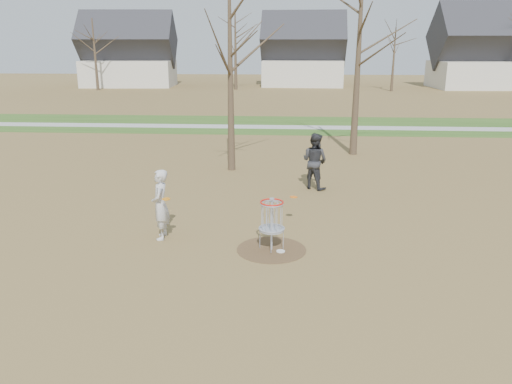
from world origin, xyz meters
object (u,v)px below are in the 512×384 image
player_standing (160,205)px  disc_golf_basket (272,216)px  player_throwing (315,161)px  disc_grounded (281,251)px

player_standing → disc_golf_basket: bearing=72.5°
player_throwing → disc_grounded: 6.18m
player_standing → disc_grounded: 3.46m
player_throwing → disc_golf_basket: 6.01m
player_standing → player_throwing: bearing=134.3°
player_standing → player_throwing: (4.36, 5.25, 0.07)m
player_throwing → disc_golf_basket: bearing=112.5°
disc_grounded → player_throwing: bearing=79.6°
player_throwing → disc_grounded: bearing=115.0°
disc_grounded → player_standing: bearing=167.1°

